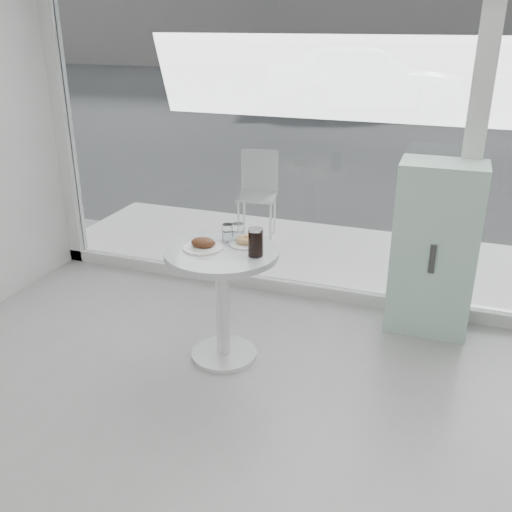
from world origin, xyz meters
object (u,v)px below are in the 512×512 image
at_px(mint_cabinet, 434,249).
at_px(car_white, 363,76).
at_px(patio_chair, 258,189).
at_px(plate_fritter, 204,244).
at_px(water_tumbler_a, 228,234).
at_px(water_tumbler_b, 238,234).
at_px(cola_glass, 256,243).
at_px(main_table, 222,282).
at_px(plate_donut, 246,242).

bearing_deg(mint_cabinet, car_white, 102.12).
distance_m(patio_chair, plate_fritter, 2.21).
relative_size(car_white, water_tumbler_a, 41.47).
distance_m(water_tumbler_b, cola_glass, 0.27).
bearing_deg(patio_chair, plate_fritter, -90.11).
distance_m(main_table, plate_donut, 0.30).
height_order(plate_fritter, water_tumbler_b, water_tumbler_b).
relative_size(car_white, cola_glass, 27.06).
height_order(main_table, patio_chair, patio_chair).
xyz_separation_m(plate_fritter, plate_donut, (0.22, 0.15, -0.01)).
bearing_deg(plate_donut, plate_fritter, -145.44).
distance_m(patio_chair, car_white, 9.27).
bearing_deg(car_white, plate_fritter, 169.51).
bearing_deg(cola_glass, patio_chair, 109.18).
bearing_deg(mint_cabinet, cola_glass, -138.84).
distance_m(main_table, car_white, 11.45).
xyz_separation_m(car_white, plate_donut, (1.23, -11.25, -0.01)).
relative_size(plate_fritter, plate_donut, 1.17).
xyz_separation_m(patio_chair, plate_fritter, (0.41, -2.16, 0.26)).
bearing_deg(cola_glass, mint_cabinet, 41.69).
xyz_separation_m(mint_cabinet, patio_chair, (-1.76, 1.26, -0.07)).
height_order(main_table, water_tumbler_a, water_tumbler_a).
bearing_deg(mint_cabinet, water_tumbler_a, -150.75).
bearing_deg(main_table, plate_fritter, -171.63).
height_order(main_table, plate_fritter, plate_fritter).
bearing_deg(cola_glass, main_table, 175.97).
bearing_deg(patio_chair, plate_donut, -83.29).
bearing_deg(car_white, patio_chair, 168.19).
bearing_deg(patio_chair, water_tumbler_b, -84.78).
height_order(mint_cabinet, plate_donut, mint_cabinet).
xyz_separation_m(plate_donut, water_tumbler_b, (-0.07, 0.03, 0.03)).
bearing_deg(plate_donut, main_table, -128.78).
bearing_deg(water_tumbler_a, patio_chair, 104.06).
xyz_separation_m(patio_chair, water_tumbler_a, (0.50, -1.98, 0.28)).
xyz_separation_m(mint_cabinet, water_tumbler_b, (-1.19, -0.71, 0.21)).
relative_size(main_table, water_tumbler_b, 6.36).
xyz_separation_m(main_table, car_white, (-1.12, 11.39, 0.25)).
height_order(car_white, water_tumbler_b, car_white).
bearing_deg(patio_chair, main_table, -87.12).
relative_size(mint_cabinet, patio_chair, 1.43).
xyz_separation_m(plate_donut, cola_glass, (0.12, -0.15, 0.06)).
height_order(plate_fritter, water_tumbler_a, water_tumbler_a).
bearing_deg(plate_donut, cola_glass, -51.94).
bearing_deg(water_tumbler_a, mint_cabinet, 29.78).
distance_m(plate_donut, water_tumbler_a, 0.14).
bearing_deg(cola_glass, water_tumbler_b, 134.76).
height_order(patio_chair, water_tumbler_a, patio_chair).
distance_m(mint_cabinet, water_tumbler_a, 1.47).
height_order(mint_cabinet, car_white, car_white).
relative_size(plate_donut, cola_glass, 1.24).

